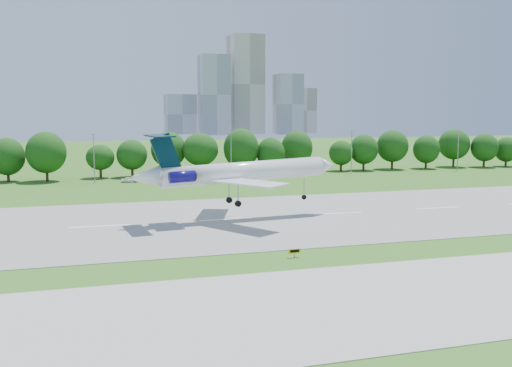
{
  "coord_description": "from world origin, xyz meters",
  "views": [
    {
      "loc": [
        -21.16,
        -64.45,
        17.48
      ],
      "look_at": [
        3.07,
        18.0,
        6.75
      ],
      "focal_mm": 40.0,
      "sensor_mm": 36.0,
      "label": 1
    }
  ],
  "objects": [
    {
      "name": "light_poles",
      "position": [
        -2.5,
        82.0,
        6.34
      ],
      "size": [
        175.9,
        0.25,
        12.19
      ],
      "color": "gray",
      "rests_on": "ground"
    },
    {
      "name": "skyline",
      "position": [
        100.16,
        390.61,
        30.46
      ],
      "size": [
        127.0,
        52.0,
        80.0
      ],
      "color": "#B2B2B7",
      "rests_on": "ground"
    },
    {
      "name": "runway",
      "position": [
        0.0,
        25.0,
        0.04
      ],
      "size": [
        400.0,
        45.0,
        0.08
      ],
      "primitive_type": "cube",
      "color": "gray",
      "rests_on": "ground"
    },
    {
      "name": "tree_line",
      "position": [
        0.0,
        92.0,
        6.19
      ],
      "size": [
        288.4,
        8.4,
        10.4
      ],
      "color": "#382314",
      "rests_on": "ground"
    },
    {
      "name": "service_vehicle_b",
      "position": [
        -11.65,
        80.76,
        0.68
      ],
      "size": [
        4.21,
        2.26,
        1.36
      ],
      "primitive_type": "imported",
      "rotation": [
        0.0,
        0.0,
        1.4
      ],
      "color": "white",
      "rests_on": "ground"
    },
    {
      "name": "ground",
      "position": [
        0.0,
        0.0,
        0.0
      ],
      "size": [
        600.0,
        600.0,
        0.0
      ],
      "primitive_type": "plane",
      "color": "#2F5B18",
      "rests_on": "ground"
    },
    {
      "name": "airliner",
      "position": [
        1.33,
        24.8,
        7.93
      ],
      "size": [
        35.49,
        25.7,
        11.95
      ],
      "rotation": [
        0.0,
        -0.03,
        0.12
      ],
      "color": "white",
      "rests_on": "ground"
    },
    {
      "name": "taxi_sign_centre",
      "position": [
        2.32,
        -1.09,
        0.81
      ],
      "size": [
        1.57,
        0.26,
        1.1
      ],
      "rotation": [
        0.0,
        0.0,
        0.04
      ],
      "color": "gray",
      "rests_on": "ground"
    },
    {
      "name": "taxiway",
      "position": [
        0.0,
        -18.0,
        0.04
      ],
      "size": [
        400.0,
        23.0,
        0.08
      ],
      "primitive_type": "cube",
      "color": "#ADADA8",
      "rests_on": "ground"
    }
  ]
}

